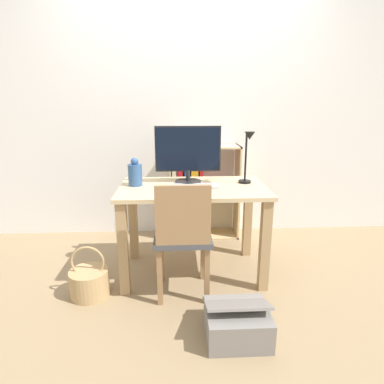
# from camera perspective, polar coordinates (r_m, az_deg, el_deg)

# --- Properties ---
(ground_plane) EXTENTS (10.00, 10.00, 0.00)m
(ground_plane) POSITION_cam_1_polar(r_m,az_deg,el_deg) (2.76, 0.11, -13.90)
(ground_plane) COLOR #997F5B
(wall_back) EXTENTS (8.00, 0.05, 2.60)m
(wall_back) POSITION_cam_1_polar(r_m,az_deg,el_deg) (3.34, -0.77, 14.53)
(wall_back) COLOR white
(wall_back) RESTS_ON ground_plane
(desk) EXTENTS (1.13, 0.69, 0.73)m
(desk) POSITION_cam_1_polar(r_m,az_deg,el_deg) (2.53, 0.12, -2.31)
(desk) COLOR #D8BC8C
(desk) RESTS_ON ground_plane
(monitor) EXTENTS (0.52, 0.21, 0.45)m
(monitor) POSITION_cam_1_polar(r_m,az_deg,el_deg) (2.56, -0.72, 7.16)
(monitor) COLOR #232326
(monitor) RESTS_ON desk
(keyboard) EXTENTS (0.36, 0.15, 0.02)m
(keyboard) POSITION_cam_1_polar(r_m,az_deg,el_deg) (2.45, 0.38, 1.02)
(keyboard) COLOR #B2B2B7
(keyboard) RESTS_ON desk
(vase) EXTENTS (0.11, 0.11, 0.22)m
(vase) POSITION_cam_1_polar(r_m,az_deg,el_deg) (2.53, -10.08, 3.22)
(vase) COLOR #33598C
(vase) RESTS_ON desk
(desk_lamp) EXTENTS (0.10, 0.19, 0.42)m
(desk_lamp) POSITION_cam_1_polar(r_m,az_deg,el_deg) (2.53, 9.85, 6.93)
(desk_lamp) COLOR black
(desk_lamp) RESTS_ON desk
(chair) EXTENTS (0.40, 0.40, 0.86)m
(chair) POSITION_cam_1_polar(r_m,az_deg,el_deg) (2.24, -1.65, -7.60)
(chair) COLOR #4C4C51
(chair) RESTS_ON ground_plane
(bookshelf) EXTENTS (0.70, 0.28, 0.95)m
(bookshelf) POSITION_cam_1_polar(r_m,az_deg,el_deg) (3.30, 0.14, -0.82)
(bookshelf) COLOR #D8BC8C
(bookshelf) RESTS_ON ground_plane
(basket) EXTENTS (0.28, 0.28, 0.39)m
(basket) POSITION_cam_1_polar(r_m,az_deg,el_deg) (2.53, -17.78, -14.92)
(basket) COLOR tan
(basket) RESTS_ON ground_plane
(storage_box) EXTENTS (0.38, 0.39, 0.26)m
(storage_box) POSITION_cam_1_polar(r_m,az_deg,el_deg) (2.08, 8.01, -21.88)
(storage_box) COLOR gray
(storage_box) RESTS_ON ground_plane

